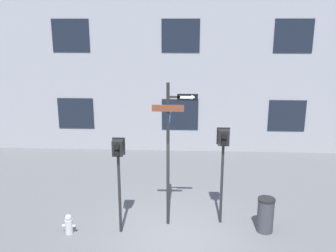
% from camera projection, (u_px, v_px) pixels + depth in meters
% --- Properties ---
extents(ground_plane, '(60.00, 60.00, 0.00)m').
position_uv_depth(ground_plane, '(175.00, 236.00, 10.45)').
color(ground_plane, '#515154').
extents(street_sign_pole, '(1.25, 0.73, 4.21)m').
position_uv_depth(street_sign_pole, '(170.00, 144.00, 10.46)').
color(street_sign_pole, black).
rests_on(street_sign_pole, ground_plane).
extents(pedestrian_signal_left, '(0.35, 0.40, 2.77)m').
position_uv_depth(pedestrian_signal_left, '(118.00, 161.00, 10.12)').
color(pedestrian_signal_left, black).
rests_on(pedestrian_signal_left, ground_plane).
extents(pedestrian_signal_right, '(0.37, 0.40, 2.90)m').
position_uv_depth(pedestrian_signal_right, '(223.00, 150.00, 10.59)').
color(pedestrian_signal_right, black).
rests_on(pedestrian_signal_right, ground_plane).
extents(fire_hydrant, '(0.38, 0.22, 0.58)m').
position_uv_depth(fire_hydrant, '(69.00, 224.00, 10.53)').
color(fire_hydrant, '#A5A5A8').
rests_on(fire_hydrant, ground_plane).
extents(trash_bin, '(0.49, 0.49, 1.01)m').
position_uv_depth(trash_bin, '(265.00, 215.00, 10.59)').
color(trash_bin, '#333338').
rests_on(trash_bin, ground_plane).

